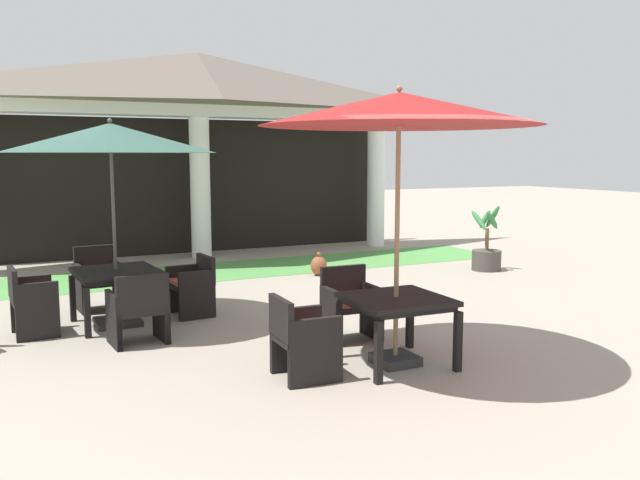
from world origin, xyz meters
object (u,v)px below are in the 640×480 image
object	(u,v)px
patio_chair_mid_left_north	(99,281)
patio_umbrella_near_foreground	(399,111)
patio_umbrella_mid_left	(110,140)
patio_chair_near_foreground_north	(350,306)
patio_chair_mid_left_east	(192,286)
potted_palm_right_edge	(486,254)
patio_chair_mid_left_south	(139,310)
patio_table_mid_left	(116,276)
patio_table_near_foreground	(396,305)
patio_chair_near_foreground_west	(302,339)
terracotta_urn	(319,266)
patio_chair_mid_left_west	(31,302)

from	to	relation	value
patio_chair_mid_left_north	patio_umbrella_near_foreground	bearing A→B (deg)	116.75
patio_umbrella_mid_left	patio_chair_mid_left_north	world-z (taller)	patio_umbrella_mid_left
patio_chair_near_foreground_north	patio_chair_mid_left_east	world-z (taller)	patio_chair_near_foreground_north
potted_palm_right_edge	patio_chair_mid_left_south	bearing A→B (deg)	-163.06
patio_table_mid_left	patio_chair_mid_left_east	world-z (taller)	patio_chair_mid_left_east
patio_table_mid_left	patio_chair_mid_left_north	bearing A→B (deg)	94.41
patio_table_near_foreground	patio_chair_mid_left_north	distance (m)	4.65
patio_chair_near_foreground_west	potted_palm_right_edge	world-z (taller)	potted_palm_right_edge
patio_chair_near_foreground_north	patio_chair_mid_left_north	distance (m)	3.81
patio_chair_near_foreground_west	terracotta_urn	bearing A→B (deg)	154.44
patio_umbrella_near_foreground	patio_chair_mid_left_south	size ratio (longest dim) A/B	3.39
patio_table_mid_left	patio_chair_mid_left_west	bearing A→B (deg)	-175.59
patio_chair_near_foreground_west	patio_chair_mid_left_east	world-z (taller)	patio_chair_near_foreground_west
patio_umbrella_mid_left	terracotta_urn	distance (m)	4.86
potted_palm_right_edge	terracotta_urn	size ratio (longest dim) A/B	2.90
patio_chair_near_foreground_north	patio_chair_mid_left_north	size ratio (longest dim) A/B	0.97
patio_table_near_foreground	potted_palm_right_edge	distance (m)	6.15
patio_table_mid_left	patio_chair_mid_left_south	world-z (taller)	patio_chair_mid_left_south
patio_table_near_foreground	patio_table_mid_left	world-z (taller)	patio_table_mid_left
potted_palm_right_edge	patio_table_near_foreground	bearing A→B (deg)	-138.91
patio_umbrella_near_foreground	patio_chair_near_foreground_north	size ratio (longest dim) A/B	3.35
patio_table_mid_left	patio_chair_mid_left_south	xyz separation A→B (m)	(0.08, -1.01, -0.23)
patio_chair_near_foreground_north	patio_chair_mid_left_south	bearing A→B (deg)	-19.05
terracotta_urn	patio_chair_mid_left_east	bearing A→B (deg)	-146.12
patio_chair_mid_left_west	patio_chair_mid_left_north	xyz separation A→B (m)	(0.93, 1.10, -0.01)
patio_chair_mid_left_west	patio_umbrella_near_foreground	bearing A→B (deg)	44.78
patio_chair_mid_left_west	potted_palm_right_edge	world-z (taller)	potted_palm_right_edge
patio_table_near_foreground	patio_umbrella_near_foreground	world-z (taller)	patio_umbrella_near_foreground
patio_umbrella_near_foreground	patio_umbrella_mid_left	size ratio (longest dim) A/B	1.09
terracotta_urn	patio_chair_near_foreground_west	bearing A→B (deg)	-117.79
patio_chair_near_foreground_west	patio_chair_mid_left_west	distance (m)	3.64
patio_chair_mid_left_west	patio_chair_mid_left_east	world-z (taller)	patio_chair_mid_left_west
patio_chair_near_foreground_west	patio_chair_mid_left_west	world-z (taller)	patio_chair_mid_left_west
patio_chair_mid_left_east	patio_chair_mid_left_south	bearing A→B (deg)	135.14
patio_table_mid_left	patio_chair_near_foreground_west	bearing A→B (deg)	-66.35
patio_umbrella_mid_left	terracotta_urn	bearing A→B (deg)	27.31
patio_umbrella_mid_left	patio_table_mid_left	bearing A→B (deg)	-56.31
patio_umbrella_mid_left	patio_chair_mid_left_west	xyz separation A→B (m)	(-1.01, -0.08, -1.94)
patio_chair_mid_left_west	patio_umbrella_mid_left	bearing A→B (deg)	90.00
patio_umbrella_mid_left	potted_palm_right_edge	xyz separation A→B (m)	(6.95, 1.08, -2.05)
patio_umbrella_near_foreground	potted_palm_right_edge	bearing A→B (deg)	41.09
patio_chair_near_foreground_west	patio_umbrella_near_foreground	bearing A→B (deg)	90.00
patio_chair_mid_left_west	patio_chair_mid_left_north	bearing A→B (deg)	135.22
patio_chair_near_foreground_west	patio_chair_mid_left_south	xyz separation A→B (m)	(-1.20, 1.90, 0.01)
patio_table_mid_left	patio_chair_mid_left_south	size ratio (longest dim) A/B	1.26
patio_chair_mid_left_west	patio_chair_mid_left_east	bearing A→B (deg)	90.00
patio_umbrella_near_foreground	patio_table_near_foreground	bearing A→B (deg)	0.00
patio_chair_mid_left_west	patio_chair_mid_left_east	size ratio (longest dim) A/B	1.04
patio_chair_mid_left_east	terracotta_urn	xyz separation A→B (m)	(2.85, 1.92, -0.22)
patio_chair_mid_left_south	patio_chair_near_foreground_north	bearing A→B (deg)	-25.69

